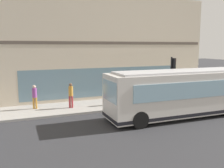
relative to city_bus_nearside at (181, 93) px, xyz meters
The scene contains 10 objects.
ground 3.30m from the city_bus_nearside, 84.50° to the left, with size 120.00×120.00×0.00m, color #2D2D30.
sidewalk_curb 5.70m from the city_bus_nearside, 31.79° to the left, with size 3.61×40.00×0.15m, color #9E9991.
building_corner 10.34m from the city_bus_nearside, 16.98° to the left, with size 6.10×19.73×8.84m.
city_bus_nearside is the anchor object (origin of this frame).
traffic_light_near_corner 4.00m from the city_bus_nearside, 26.81° to the right, with size 0.32×0.49×3.61m.
fire_hydrant 5.69m from the city_bus_nearside, 18.37° to the right, with size 0.35×0.35×0.74m.
pedestrian_near_building_entrance 10.16m from the city_bus_nearside, 59.63° to the left, with size 0.32×0.32×1.72m.
pedestrian_near_hydrant 4.83m from the city_bus_nearside, 31.90° to the left, with size 0.32×0.32×1.83m.
pedestrian_walking_along_curb 7.72m from the city_bus_nearside, 54.66° to the left, with size 0.32×0.32×1.81m.
newspaper_vending_box 5.79m from the city_bus_nearside, 13.42° to the left, with size 0.44×0.42×0.90m.
Camera 1 is at (-13.16, 7.12, 4.61)m, focal length 39.38 mm.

